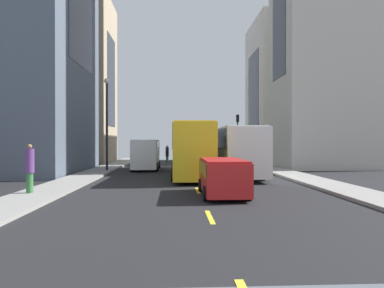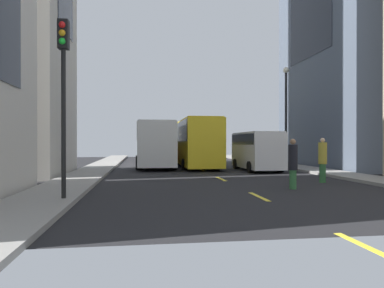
{
  "view_description": "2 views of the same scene",
  "coord_description": "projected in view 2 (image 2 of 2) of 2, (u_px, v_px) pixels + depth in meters",
  "views": [
    {
      "loc": [
        1.1,
        25.91,
        2.41
      ],
      "look_at": [
        -0.15,
        0.26,
        2.25
      ],
      "focal_mm": 32.13,
      "sensor_mm": 36.0,
      "label": 1
    },
    {
      "loc": [
        -3.99,
        -26.83,
        1.89
      ],
      "look_at": [
        -0.47,
        -1.36,
        1.78
      ],
      "focal_mm": 33.1,
      "sensor_mm": 36.0,
      "label": 2
    }
  ],
  "objects": [
    {
      "name": "sidewalk_east",
      "position": [
        285.0,
        165.0,
        28.12
      ],
      "size": [
        2.22,
        44.0,
        0.15
      ],
      "primitive_type": "cube",
      "color": "gray",
      "rests_on": "ground"
    },
    {
      "name": "lane_stripe_5",
      "position": [
        183.0,
        161.0,
        36.05
      ],
      "size": [
        0.16,
        2.0,
        0.01
      ],
      "primitive_type": "cube",
      "color": "yellow",
      "rests_on": "ground"
    },
    {
      "name": "car_red_0",
      "position": [
        171.0,
        151.0,
        37.57
      ],
      "size": [
        1.99,
        4.26,
        1.63
      ],
      "color": "red",
      "rests_on": "ground"
    },
    {
      "name": "streetcar_yellow",
      "position": [
        194.0,
        140.0,
        28.4
      ],
      "size": [
        2.7,
        12.31,
        3.59
      ],
      "color": "yellow",
      "rests_on": "ground"
    },
    {
      "name": "lane_stripe_3",
      "position": [
        202.0,
        170.0,
        24.16
      ],
      "size": [
        0.16,
        2.0,
        0.01
      ],
      "primitive_type": "cube",
      "color": "yellow",
      "rests_on": "ground"
    },
    {
      "name": "pedestrian_waiting_curb",
      "position": [
        250.0,
        148.0,
        38.48
      ],
      "size": [
        0.39,
        0.39,
        2.16
      ],
      "rotation": [
        0.0,
        0.0,
        0.02
      ],
      "color": "#336B38",
      "rests_on": "ground"
    },
    {
      "name": "delivery_van_white",
      "position": [
        257.0,
        148.0,
        23.86
      ],
      "size": [
        2.25,
        5.53,
        2.58
      ],
      "color": "white",
      "rests_on": "ground"
    },
    {
      "name": "lane_stripe_7",
      "position": [
        173.0,
        156.0,
        47.94
      ],
      "size": [
        0.16,
        2.0,
        0.01
      ],
      "primitive_type": "cube",
      "color": "yellow",
      "rests_on": "ground"
    },
    {
      "name": "lane_stripe_2",
      "position": [
        221.0,
        179.0,
        18.22
      ],
      "size": [
        0.16,
        2.0,
        0.01
      ],
      "primitive_type": "cube",
      "color": "yellow",
      "rests_on": "ground"
    },
    {
      "name": "lane_stripe_4",
      "position": [
        190.0,
        165.0,
        30.11
      ],
      "size": [
        0.16,
        2.0,
        0.01
      ],
      "primitive_type": "cube",
      "color": "yellow",
      "rests_on": "ground"
    },
    {
      "name": "city_bus_white",
      "position": [
        155.0,
        141.0,
        27.94
      ],
      "size": [
        2.8,
        11.36,
        3.35
      ],
      "color": "silver",
      "rests_on": "ground"
    },
    {
      "name": "pedestrian_crossing_mid",
      "position": [
        293.0,
        163.0,
        14.32
      ],
      "size": [
        0.38,
        0.38,
        2.04
      ],
      "rotation": [
        0.0,
        0.0,
        1.45
      ],
      "color": "#336B38",
      "rests_on": "ground"
    },
    {
      "name": "traffic_light_near_corner",
      "position": [
        63.0,
        74.0,
        10.99
      ],
      "size": [
        0.32,
        0.44,
        5.55
      ],
      "color": "black",
      "rests_on": "ground"
    },
    {
      "name": "ground_plane",
      "position": [
        196.0,
        167.0,
        27.14
      ],
      "size": [
        40.54,
        40.54,
        0.0
      ],
      "primitive_type": "plane",
      "color": "black"
    },
    {
      "name": "pedestrian_walking_far",
      "position": [
        323.0,
        159.0,
        16.67
      ],
      "size": [
        0.4,
        0.4,
        2.11
      ],
      "rotation": [
        0.0,
        0.0,
        1.69
      ],
      "color": "#336B38",
      "rests_on": "ground"
    },
    {
      "name": "lane_stripe_0",
      "position": [
        368.0,
        247.0,
        6.33
      ],
      "size": [
        0.16,
        2.0,
        0.01
      ],
      "primitive_type": "cube",
      "color": "yellow",
      "rests_on": "ground"
    },
    {
      "name": "streetlamp_near",
      "position": [
        286.0,
        106.0,
        26.3
      ],
      "size": [
        0.44,
        0.44,
        7.34
      ],
      "color": "black",
      "rests_on": "ground"
    },
    {
      "name": "sidewalk_west",
      "position": [
        100.0,
        167.0,
        26.15
      ],
      "size": [
        2.22,
        44.0,
        0.15
      ],
      "primitive_type": "cube",
      "color": "gray",
      "rests_on": "ground"
    },
    {
      "name": "lane_stripe_6",
      "position": [
        177.0,
        158.0,
        41.99
      ],
      "size": [
        0.16,
        2.0,
        0.01
      ],
      "primitive_type": "cube",
      "color": "yellow",
      "rests_on": "ground"
    },
    {
      "name": "lane_stripe_1",
      "position": [
        259.0,
        197.0,
        12.28
      ],
      "size": [
        0.16,
        2.0,
        0.01
      ],
      "primitive_type": "cube",
      "color": "yellow",
      "rests_on": "ground"
    }
  ]
}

